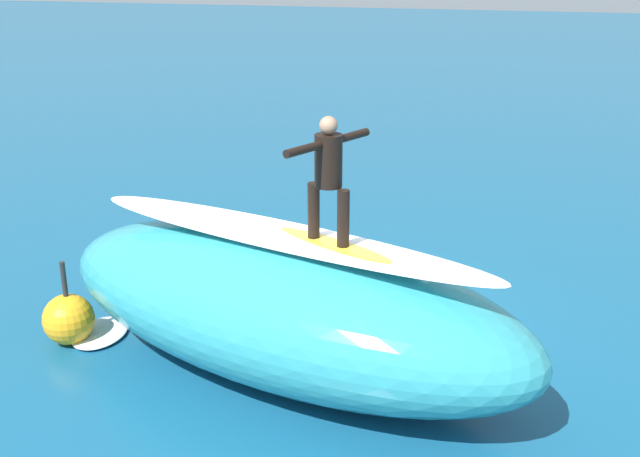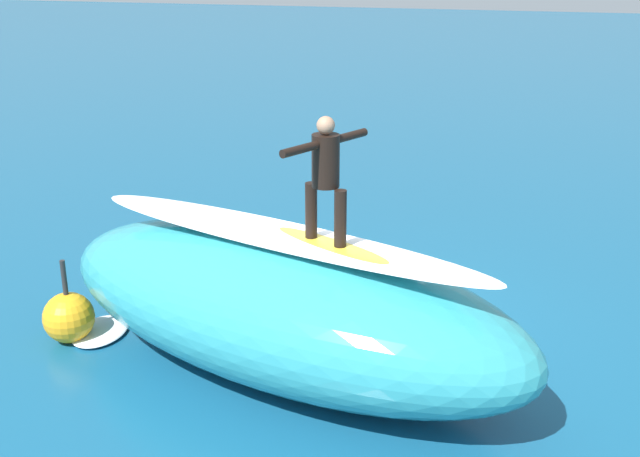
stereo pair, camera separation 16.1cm
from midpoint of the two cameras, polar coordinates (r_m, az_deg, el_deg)
The scene contains 11 objects.
ground_plane at distance 11.41m, azimuth 3.49°, elevation -6.80°, with size 120.00×120.00×0.00m, color #145175.
wave_crest at distance 9.81m, azimuth -2.35°, elevation -5.60°, with size 6.67×2.58×1.79m, color teal.
wave_foam_lip at distance 9.44m, azimuth -2.43°, elevation -0.47°, with size 5.67×0.90×0.08m, color white.
surfboard_riding at distance 9.10m, azimuth 0.90°, elevation -1.21°, with size 2.28×0.46×0.09m, color yellow.
surfer_riding at distance 8.82m, azimuth 0.93°, elevation 4.22°, with size 0.66×1.29×1.46m.
surfboard_paddling at distance 13.49m, azimuth 0.08°, elevation -2.28°, with size 1.91×0.51×0.07m, color #33B2D1.
surfer_paddling at distance 13.33m, azimuth 0.40°, elevation -1.79°, with size 1.44×1.18×0.30m.
buoy_marker at distance 11.25m, azimuth -17.27°, elevation -6.13°, with size 0.69×0.69×1.18m.
foam_patch_near at distance 12.13m, azimuth 6.46°, elevation -4.96°, with size 0.76×0.73×0.09m, color white.
foam_patch_mid at distance 11.44m, azimuth -15.18°, elevation -7.16°, with size 1.01×0.71×0.09m, color white.
foam_patch_far at distance 14.45m, azimuth -5.90°, elevation -0.63°, with size 0.64×0.60×0.18m, color white.
Camera 2 is at (-2.33, 9.94, 5.08)m, focal length 44.37 mm.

